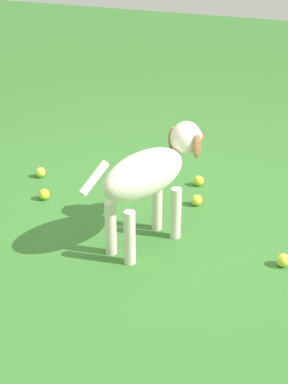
{
  "coord_description": "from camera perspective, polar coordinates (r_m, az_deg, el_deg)",
  "views": [
    {
      "loc": [
        -1.13,
        2.55,
        1.55
      ],
      "look_at": [
        -0.04,
        0.25,
        0.3
      ],
      "focal_mm": 53.4,
      "sensor_mm": 36.0,
      "label": 1
    }
  ],
  "objects": [
    {
      "name": "tennis_ball_3",
      "position": [
        2.88,
        13.72,
        -6.63
      ],
      "size": [
        0.07,
        0.07,
        0.07
      ],
      "primitive_type": "sphere",
      "color": "#CED73C",
      "rests_on": "ground"
    },
    {
      "name": "tennis_ball_0",
      "position": [
        3.37,
        5.29,
        -0.82
      ],
      "size": [
        0.07,
        0.07,
        0.07
      ],
      "primitive_type": "sphere",
      "color": "yellow",
      "rests_on": "ground"
    },
    {
      "name": "tennis_ball_4",
      "position": [
        3.78,
        -10.31,
        1.94
      ],
      "size": [
        0.07,
        0.07,
        0.07
      ],
      "primitive_type": "sphere",
      "color": "#C3D93E",
      "rests_on": "ground"
    },
    {
      "name": "tennis_ball_2",
      "position": [
        3.62,
        5.47,
        1.12
      ],
      "size": [
        0.07,
        0.07,
        0.07
      ],
      "primitive_type": "sphere",
      "color": "#C3D62E",
      "rests_on": "ground"
    },
    {
      "name": "ground",
      "position": [
        3.19,
        1.31,
        -3.04
      ],
      "size": [
        14.0,
        14.0,
        0.0
      ],
      "primitive_type": "plane",
      "color": "#38722D"
    },
    {
      "name": "tennis_ball_1",
      "position": [
        3.48,
        -9.95,
        -0.23
      ],
      "size": [
        0.07,
        0.07,
        0.07
      ],
      "primitive_type": "sphere",
      "color": "yellow",
      "rests_on": "ground"
    },
    {
      "name": "dog",
      "position": [
        2.83,
        0.71,
        1.9
      ],
      "size": [
        0.38,
        0.84,
        0.59
      ],
      "rotation": [
        0.0,
        0.0,
        4.4
      ],
      "color": "silver",
      "rests_on": "ground"
    }
  ]
}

